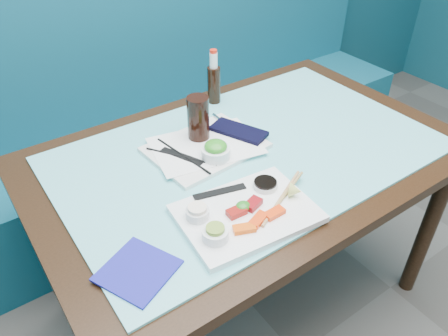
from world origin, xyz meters
TOP-DOWN VIEW (x-y plane):
  - booth_bench at (0.00, 2.29)m, footprint 3.00×0.56m
  - dining_table at (0.00, 1.45)m, footprint 1.40×0.90m
  - glass_top at (0.00, 1.45)m, footprint 1.22×0.76m
  - sashimi_plate at (-0.20, 1.21)m, footprint 0.38×0.29m
  - salmon_left at (-0.25, 1.15)m, footprint 0.06×0.05m
  - salmon_mid at (-0.20, 1.16)m, footprint 0.06×0.05m
  - salmon_right at (-0.15, 1.15)m, footprint 0.06×0.03m
  - tuna_left at (-0.23, 1.21)m, footprint 0.05×0.03m
  - tuna_right at (-0.17, 1.21)m, footprint 0.06×0.05m
  - seaweed_garnish at (-0.20, 1.22)m, footprint 0.05×0.04m
  - ramekin_wasabi at (-0.32, 1.17)m, footprint 0.09×0.09m
  - wasabi_fill at (-0.32, 1.17)m, footprint 0.06×0.06m
  - ramekin_ginger at (-0.32, 1.26)m, footprint 0.07×0.07m
  - ginger_fill at (-0.32, 1.26)m, footprint 0.06×0.06m
  - soy_dish at (-0.09, 1.26)m, footprint 0.08×0.08m
  - soy_fill at (-0.09, 1.26)m, footprint 0.07×0.07m
  - lemon_wedge at (-0.05, 1.18)m, footprint 0.05×0.05m
  - chopstick_sleeve at (-0.21, 1.31)m, footprint 0.15×0.06m
  - wooden_chopstick_a at (-0.09, 1.19)m, footprint 0.24×0.12m
  - wooden_chopstick_b at (-0.08, 1.19)m, footprint 0.23×0.11m
  - serving_tray at (-0.11, 1.54)m, footprint 0.38×0.30m
  - paper_placemat at (-0.11, 1.54)m, footprint 0.38×0.30m
  - seaweed_bowl at (-0.12, 1.46)m, footprint 0.09×0.09m
  - seaweed_salad at (-0.12, 1.46)m, footprint 0.09×0.09m
  - cola_glass at (-0.10, 1.59)m, footprint 0.09×0.09m
  - navy_pouch at (0.02, 1.54)m, footprint 0.15×0.21m
  - fork at (0.02, 1.64)m, footprint 0.01×0.09m
  - black_chopstick_a at (-0.21, 1.53)m, footprint 0.14×0.21m
  - black_chopstick_b at (-0.20, 1.53)m, footprint 0.04×0.26m
  - tray_sleeve at (-0.21, 1.53)m, footprint 0.09×0.15m
  - cola_bottle_body at (0.10, 1.80)m, footprint 0.05×0.05m
  - cola_bottle_neck at (0.10, 1.80)m, footprint 0.04×0.04m
  - cola_bottle_cap at (0.10, 1.80)m, footprint 0.03×0.03m
  - blue_napkin at (-0.52, 1.20)m, footprint 0.21×0.21m

SIDE VIEW (x-z plane):
  - booth_bench at x=0.00m, z-range -0.21..0.96m
  - dining_table at x=0.00m, z-range 0.29..1.04m
  - glass_top at x=0.00m, z-range 0.75..0.76m
  - blue_napkin at x=-0.52m, z-range 0.76..0.76m
  - serving_tray at x=-0.11m, z-range 0.76..0.77m
  - sashimi_plate at x=-0.20m, z-range 0.76..0.78m
  - paper_placemat at x=-0.11m, z-range 0.77..0.77m
  - tray_sleeve at x=-0.21m, z-range 0.77..0.78m
  - black_chopstick_a at x=-0.21m, z-range 0.77..0.78m
  - black_chopstick_b at x=-0.20m, z-range 0.77..0.78m
  - fork at x=0.02m, z-range 0.77..0.78m
  - chopstick_sleeve at x=-0.21m, z-range 0.78..0.78m
  - navy_pouch at x=0.02m, z-range 0.77..0.79m
  - wooden_chopstick_b at x=-0.08m, z-range 0.78..0.79m
  - wooden_chopstick_a at x=-0.09m, z-range 0.78..0.79m
  - salmon_left at x=-0.25m, z-range 0.78..0.79m
  - salmon_right at x=-0.15m, z-range 0.78..0.79m
  - soy_dish at x=-0.09m, z-range 0.78..0.79m
  - salmon_mid at x=-0.20m, z-range 0.78..0.79m
  - tuna_left at x=-0.23m, z-range 0.78..0.79m
  - tuna_right at x=-0.17m, z-range 0.78..0.79m
  - seaweed_garnish at x=-0.20m, z-range 0.78..0.80m
  - ramekin_ginger at x=-0.32m, z-range 0.78..0.80m
  - seaweed_bowl at x=-0.12m, z-range 0.77..0.81m
  - ramekin_wasabi at x=-0.32m, z-range 0.78..0.80m
  - soy_fill at x=-0.09m, z-range 0.79..0.80m
  - lemon_wedge at x=-0.05m, z-range 0.78..0.82m
  - ginger_fill at x=-0.32m, z-range 0.80..0.81m
  - wasabi_fill at x=-0.32m, z-range 0.80..0.81m
  - seaweed_salad at x=-0.12m, z-range 0.80..0.83m
  - cola_bottle_body at x=0.10m, z-range 0.76..0.90m
  - cola_glass at x=-0.10m, z-range 0.77..0.92m
  - cola_bottle_neck at x=0.10m, z-range 0.90..0.96m
  - cola_bottle_cap at x=0.10m, z-range 0.96..0.97m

